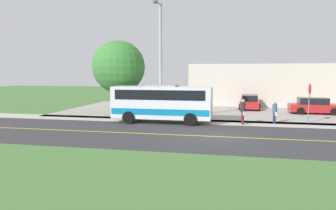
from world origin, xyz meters
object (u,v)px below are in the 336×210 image
street_light_pole (160,57)px  parked_car_far (314,106)px  tree_curbside (119,67)px  commercial_building (273,84)px  pedestrian_with_bags (275,111)px  stop_sign (309,96)px  shuttle_bus_front (163,102)px  parked_car_near (250,102)px  pedestrian_waiting (243,111)px

street_light_pole → parked_car_far: 14.99m
tree_curbside → commercial_building: size_ratio=0.33×
street_light_pole → parked_car_far: street_light_pole is taller
pedestrian_with_bags → parked_car_far: size_ratio=0.37×
parked_car_far → commercial_building: bearing=-165.6°
pedestrian_with_bags → stop_sign: 2.67m
stop_sign → street_light_pole: (1.21, -10.78, 2.85)m
shuttle_bus_front → tree_curbside: bearing=-122.6°
parked_car_near → commercial_building: bearing=156.0°
shuttle_bus_front → pedestrian_waiting: shuttle_bus_front is taller
tree_curbside → commercial_building: (-14.00, 14.39, -1.84)m
shuttle_bus_front → stop_sign: bearing=98.5°
stop_sign → street_light_pole: size_ratio=0.33×
parked_car_far → pedestrian_waiting: bearing=-42.1°
pedestrian_waiting → stop_sign: (-1.41, 4.69, 0.99)m
stop_sign → tree_curbside: (-1.30, -15.02, 2.19)m
shuttle_bus_front → parked_car_near: 12.17m
parked_car_near → shuttle_bus_front: bearing=-34.3°
pedestrian_with_bags → tree_curbside: tree_curbside is taller
street_light_pole → parked_car_far: (-7.00, 12.59, -4.12)m
pedestrian_waiting → parked_car_far: 9.71m
stop_sign → parked_car_far: size_ratio=0.65×
parked_car_near → commercial_building: (-6.85, 3.05, 1.63)m
parked_car_far → tree_curbside: size_ratio=0.69×
shuttle_bus_front → parked_car_far: shuttle_bus_front is taller
pedestrian_waiting → tree_curbside: (-2.71, -10.33, 3.18)m
stop_sign → commercial_building: 15.32m
pedestrian_with_bags → parked_car_near: (-8.87, -1.27, -0.18)m
shuttle_bus_front → pedestrian_with_bags: shuttle_bus_front is taller
pedestrian_with_bags → stop_sign: bearing=99.7°
pedestrian_waiting → tree_curbside: size_ratio=0.28×
pedestrian_waiting → tree_curbside: 11.14m
pedestrian_waiting → parked_car_far: bearing=137.9°
stop_sign → street_light_pole: street_light_pole is taller
pedestrian_waiting → street_light_pole: size_ratio=0.21×
pedestrian_waiting → parked_car_far: (-7.20, 6.50, -0.29)m
street_light_pole → pedestrian_with_bags: bearing=95.5°
shuttle_bus_front → street_light_pole: (-0.36, -0.26, 3.28)m
commercial_building → tree_curbside: bearing=-45.8°
pedestrian_waiting → parked_car_far: size_ratio=0.41×
pedestrian_with_bags → tree_curbside: 13.15m
parked_car_far → commercial_building: commercial_building is taller
pedestrian_with_bags → parked_car_near: size_ratio=0.36×
stop_sign → parked_car_far: stop_sign is taller
pedestrian_waiting → street_light_pole: bearing=-91.8°
pedestrian_with_bags → commercial_building: 15.88m
street_light_pole → tree_curbside: (-2.51, -4.24, -0.65)m
pedestrian_with_bags → commercial_building: commercial_building is taller
shuttle_bus_front → parked_car_near: size_ratio=1.64×
shuttle_bus_front → stop_sign: stop_sign is taller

